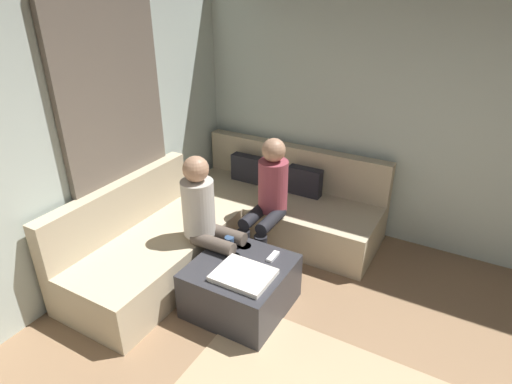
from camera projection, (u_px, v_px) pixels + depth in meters
name	position (u px, v px, depth m)	size (l,w,h in m)	color
wall_back	(492.00, 124.00, 3.74)	(6.00, 0.12, 2.70)	silver
curtain_panel	(118.00, 135.00, 3.76)	(0.06, 1.10, 2.50)	#726659
sectional_couch	(229.00, 223.00, 4.32)	(2.10, 2.55, 0.87)	#C6B593
ottoman	(241.00, 286.00, 3.55)	(0.76, 0.76, 0.42)	#333338
folded_blanket	(243.00, 275.00, 3.31)	(0.44, 0.36, 0.04)	white
coffee_mug	(229.00, 242.00, 3.67)	(0.08, 0.08, 0.10)	#334C72
game_remote	(273.00, 256.00, 3.54)	(0.05, 0.15, 0.02)	white
person_on_couch_back	(268.00, 197.00, 4.01)	(0.30, 0.60, 1.20)	black
person_on_couch_side	(208.00, 218.00, 3.66)	(0.60, 0.30, 1.20)	brown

